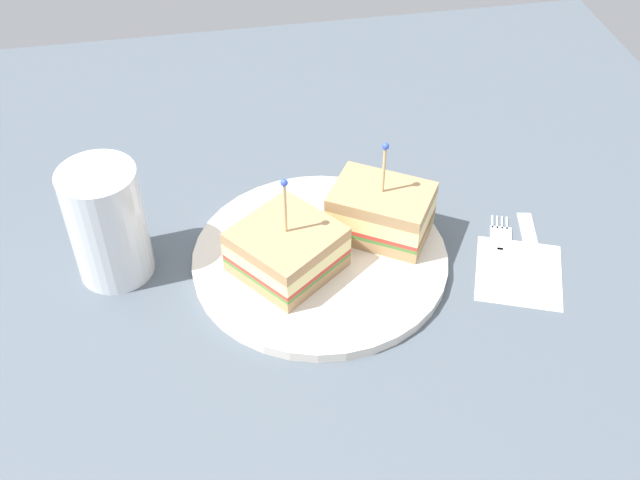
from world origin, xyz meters
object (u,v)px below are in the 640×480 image
object	(u,v)px
napkin	(519,272)
drink_glass	(108,227)
sandwich_half_front	(287,249)
knife	(532,249)
sandwich_half_back	(381,211)
fork	(500,244)
plate	(320,259)

from	to	relation	value
napkin	drink_glass	bearing A→B (deg)	-11.29
sandwich_half_front	knife	world-z (taller)	sandwich_half_front
sandwich_half_back	fork	world-z (taller)	sandwich_half_back
drink_glass	napkin	distance (cm)	40.17
sandwich_half_front	fork	bearing A→B (deg)	-179.27
plate	fork	xyz separation A→B (cm)	(-18.67, 0.84, -0.37)
fork	knife	world-z (taller)	same
fork	knife	bearing A→B (deg)	157.16
sandwich_half_back	napkin	size ratio (longest dim) A/B	1.28
napkin	knife	size ratio (longest dim) A/B	0.68
sandwich_half_back	napkin	bearing A→B (deg)	149.46
plate	drink_glass	size ratio (longest dim) A/B	2.12
plate	sandwich_half_front	xyz separation A→B (cm)	(3.45, 1.12, 2.93)
plate	fork	world-z (taller)	plate
sandwich_half_front	fork	distance (cm)	22.37
plate	fork	distance (cm)	18.70
drink_glass	fork	bearing A→B (deg)	174.60
sandwich_half_back	napkin	distance (cm)	14.90
sandwich_half_front	plate	bearing A→B (deg)	-161.93
plate	sandwich_half_back	distance (cm)	7.76
sandwich_half_front	napkin	bearing A→B (deg)	170.27
fork	sandwich_half_back	bearing A→B (deg)	-14.88
napkin	knife	world-z (taller)	knife
knife	fork	bearing A→B (deg)	-22.84
plate	drink_glass	xyz separation A→B (cm)	(19.93, -2.80, 4.99)
knife	plate	bearing A→B (deg)	-5.47
sandwich_half_front	fork	size ratio (longest dim) A/B	1.09
napkin	knife	distance (cm)	3.83
drink_glass	knife	size ratio (longest dim) A/B	0.88
plate	sandwich_half_back	world-z (taller)	sandwich_half_back
sandwich_half_front	knife	xyz separation A→B (cm)	(-25.03, 0.94, -3.30)
knife	napkin	bearing A→B (deg)	49.63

